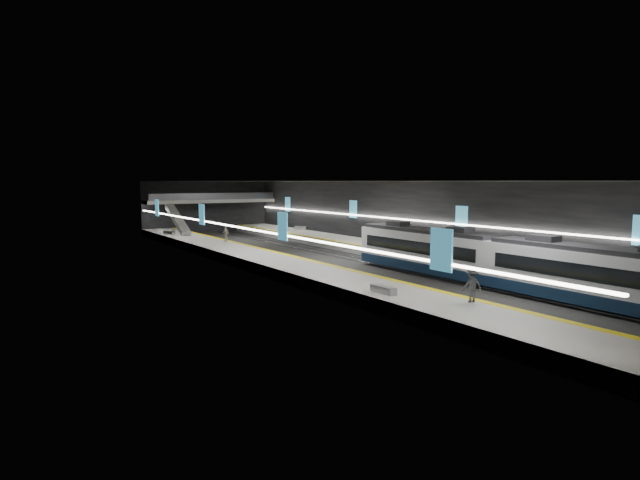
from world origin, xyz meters
TOP-DOWN VIEW (x-y plane):
  - ground at (0.00, 0.00)m, footprint 70.00×70.00m
  - ceiling at (0.00, 0.00)m, footprint 20.00×70.00m
  - wall_left at (-10.00, 0.00)m, footprint 0.04×70.00m
  - wall_right at (10.00, 0.00)m, footprint 0.04×70.00m
  - wall_back at (0.00, 35.00)m, footprint 20.00×0.04m
  - platform_left at (-7.50, 0.00)m, footprint 5.00×70.00m
  - tile_surface_left at (-7.50, 0.00)m, footprint 5.00×70.00m
  - tactile_strip_left at (-5.30, 0.00)m, footprint 0.60×70.00m
  - platform_right at (7.50, 0.00)m, footprint 5.00×70.00m
  - tile_surface_right at (7.50, 0.00)m, footprint 5.00×70.00m
  - tactile_strip_right at (5.30, 0.00)m, footprint 0.60×70.00m
  - rails at (-0.00, 0.00)m, footprint 6.52×70.00m
  - train at (2.50, -18.47)m, footprint 2.69×30.04m
  - ad_posters at (-0.00, 1.00)m, footprint 19.94×53.50m
  - cove_light_left at (-9.80, 0.00)m, footprint 0.25×68.60m
  - cove_light_right at (9.80, 0.00)m, footprint 0.25×68.60m
  - mezzanine_bridge at (0.00, 32.93)m, footprint 20.00×3.00m
  - escalator at (-7.50, 26.00)m, footprint 1.20×7.50m
  - bench_left_near at (-8.74, -18.94)m, footprint 0.58×1.98m
  - bench_left_far at (-8.85, 25.39)m, footprint 1.15×1.96m
  - bench_right_near at (9.50, -14.18)m, footprint 0.50×1.61m
  - bench_right_far at (9.50, 22.23)m, footprint 1.34×2.10m
  - passenger_right_a at (7.08, -10.77)m, footprint 0.44×0.67m
  - passenger_right_b at (6.61, -10.16)m, footprint 1.15×1.06m
  - passenger_left_a at (-5.63, 13.91)m, footprint 0.69×1.12m
  - passenger_left_b at (-5.94, -23.54)m, footprint 1.44×1.09m

SIDE VIEW (x-z plane):
  - ground at x=0.00m, z-range 0.00..0.00m
  - rails at x=0.00m, z-range 0.00..0.12m
  - platform_left at x=-7.50m, z-range 0.00..1.00m
  - platform_right at x=7.50m, z-range 0.00..1.00m
  - tile_surface_left at x=-7.50m, z-range 1.00..1.02m
  - tile_surface_right at x=7.50m, z-range 1.00..1.02m
  - tactile_strip_left at x=-5.30m, z-range 1.01..1.03m
  - tactile_strip_right at x=5.30m, z-range 1.01..1.03m
  - bench_right_near at x=9.50m, z-range 1.00..1.39m
  - bench_left_far at x=-8.85m, z-range 1.00..1.46m
  - bench_left_near at x=-8.74m, z-range 1.00..1.48m
  - bench_right_far at x=9.50m, z-range 1.00..1.50m
  - passenger_left_a at x=-5.63m, z-range 1.00..2.77m
  - passenger_right_a at x=7.08m, z-range 1.00..2.83m
  - passenger_right_b at x=6.61m, z-range 1.00..2.92m
  - passenger_left_b at x=-5.94m, z-range 1.00..2.97m
  - train at x=2.50m, z-range 0.40..4.00m
  - escalator at x=-7.50m, z-range 0.94..4.86m
  - cove_light_left at x=-9.80m, z-range 3.74..3.86m
  - cove_light_right at x=9.80m, z-range 3.74..3.86m
  - wall_left at x=-10.00m, z-range 0.00..8.00m
  - wall_right at x=10.00m, z-range 0.00..8.00m
  - wall_back at x=0.00m, z-range 0.00..8.00m
  - ad_posters at x=0.00m, z-range 3.40..5.60m
  - mezzanine_bridge at x=0.00m, z-range 4.29..5.79m
  - ceiling at x=0.00m, z-range 7.98..8.02m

